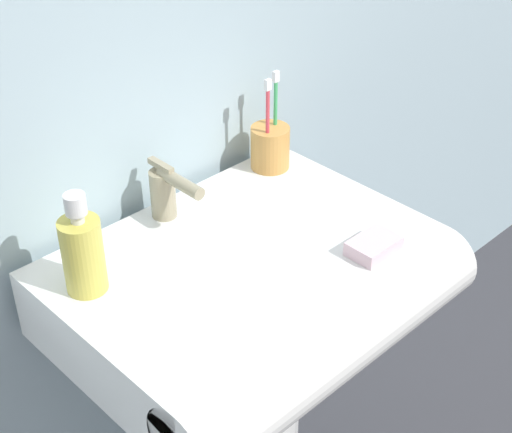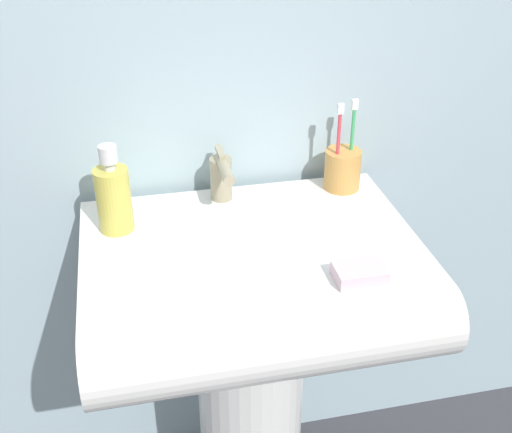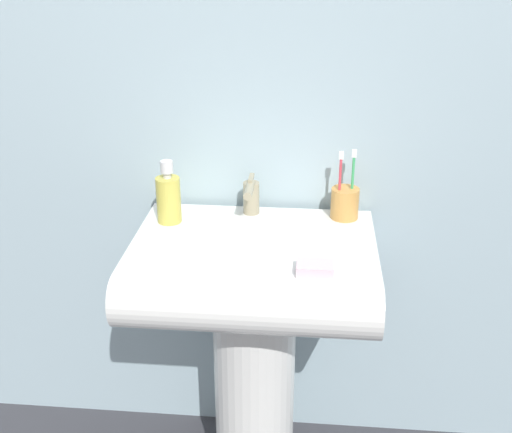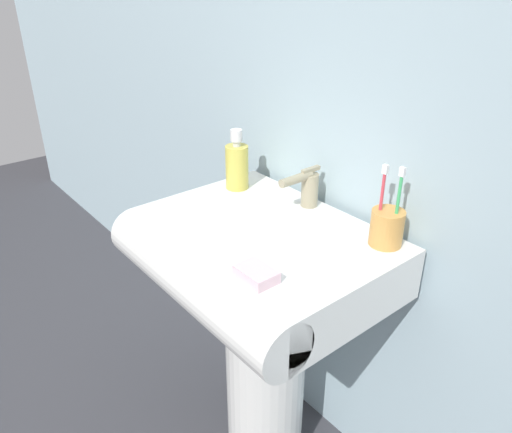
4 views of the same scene
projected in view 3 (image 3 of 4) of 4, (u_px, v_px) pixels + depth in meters
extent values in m
cube|color=#9EB7C1|center=(263.00, 41.00, 1.62)|extent=(5.00, 0.05, 2.40)
cylinder|color=white|center=(254.00, 385.00, 1.75)|extent=(0.22, 0.22, 0.64)
cube|color=white|center=(254.00, 262.00, 1.60)|extent=(0.59, 0.40, 0.13)
cylinder|color=white|center=(246.00, 305.00, 1.41)|extent=(0.59, 0.13, 0.13)
cylinder|color=tan|center=(251.00, 198.00, 1.70)|extent=(0.04, 0.04, 0.09)
cylinder|color=tan|center=(249.00, 189.00, 1.64)|extent=(0.02, 0.10, 0.02)
cube|color=tan|center=(251.00, 178.00, 1.68)|extent=(0.01, 0.06, 0.01)
cylinder|color=#D19347|center=(345.00, 203.00, 1.67)|extent=(0.07, 0.07, 0.08)
cylinder|color=#D83F4C|center=(340.00, 186.00, 1.65)|extent=(0.01, 0.01, 0.15)
cube|color=white|center=(341.00, 155.00, 1.61)|extent=(0.01, 0.01, 0.02)
cylinder|color=#3FB266|center=(352.00, 185.00, 1.65)|extent=(0.01, 0.01, 0.15)
cube|color=white|center=(354.00, 153.00, 1.62)|extent=(0.01, 0.01, 0.02)
cylinder|color=gold|center=(169.00, 200.00, 1.64)|extent=(0.06, 0.06, 0.12)
cylinder|color=silver|center=(167.00, 175.00, 1.62)|extent=(0.02, 0.02, 0.01)
cylinder|color=silver|center=(167.00, 167.00, 1.61)|extent=(0.03, 0.03, 0.03)
cube|color=silver|center=(315.00, 268.00, 1.41)|extent=(0.08, 0.06, 0.02)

